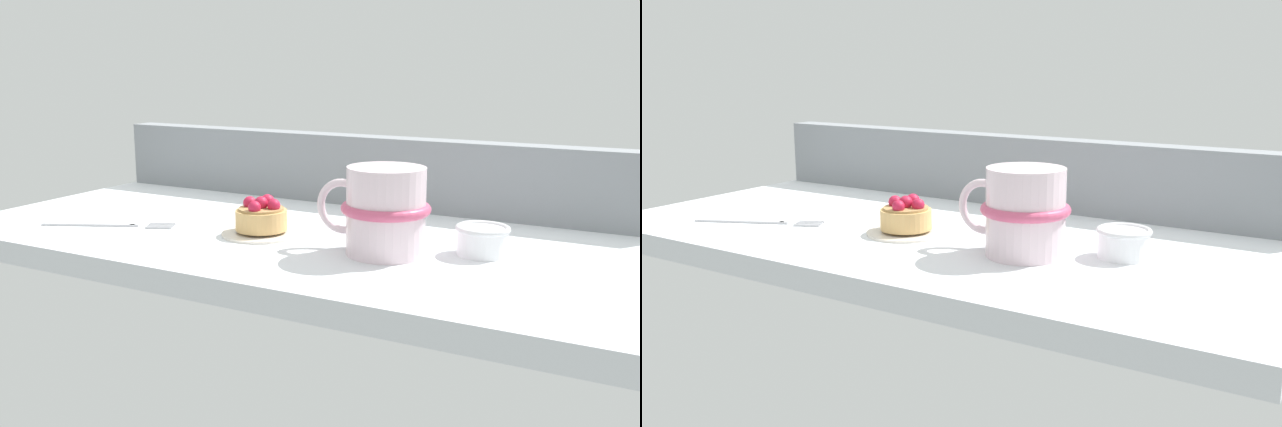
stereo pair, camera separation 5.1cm
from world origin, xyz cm
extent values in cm
cube|color=silver|center=(0.00, 0.00, -1.44)|extent=(88.31, 43.36, 2.89)
cube|color=gray|center=(0.00, 19.56, 5.23)|extent=(86.55, 4.24, 10.45)
cylinder|color=silver|center=(-2.71, -3.93, 0.32)|extent=(10.13, 10.13, 0.64)
cylinder|color=silver|center=(-2.71, -3.93, 0.16)|extent=(5.57, 5.57, 0.32)
cylinder|color=tan|center=(-2.71, -3.93, 1.91)|extent=(6.54, 6.54, 2.54)
cylinder|color=#AB854F|center=(-2.71, -3.93, 3.34)|extent=(5.76, 5.76, 0.30)
sphere|color=#B71938|center=(-2.71, -3.93, 4.05)|extent=(1.77, 1.77, 1.77)
sphere|color=#B71938|center=(-0.97, -3.70, 3.90)|extent=(1.64, 1.64, 1.64)
sphere|color=#B71938|center=(-2.97, -2.05, 3.97)|extent=(1.79, 1.79, 1.79)
sphere|color=#B71938|center=(-4.47, -3.84, 3.90)|extent=(1.73, 1.73, 1.73)
sphere|color=#B71938|center=(-2.45, -5.82, 3.90)|extent=(1.60, 1.60, 1.60)
cylinder|color=silver|center=(14.67, -4.93, 5.03)|extent=(8.97, 8.97, 10.05)
torus|color=#C64C70|center=(14.67, -4.93, 5.34)|extent=(10.21, 10.21, 1.20)
torus|color=silver|center=(9.20, -4.93, 5.03)|extent=(6.56, 0.93, 6.56)
cube|color=#B7B7BC|center=(-25.62, -10.96, 0.30)|extent=(11.71, 5.91, 0.60)
cube|color=#B7B7BC|center=(-19.91, -8.32, 0.30)|extent=(1.32, 1.01, 0.60)
cube|color=#B7B7BC|center=(-16.27, -7.85, 0.30)|extent=(3.28, 1.69, 0.60)
cube|color=#B7B7BC|center=(-16.58, -7.19, 0.30)|extent=(3.28, 1.69, 0.60)
cube|color=#B7B7BC|center=(-16.89, -6.52, 0.30)|extent=(3.28, 1.69, 0.60)
cube|color=#B7B7BC|center=(-17.19, -5.85, 0.30)|extent=(3.28, 1.69, 0.60)
cylinder|color=white|center=(24.50, 0.03, 1.56)|extent=(5.70, 5.70, 3.12)
torus|color=silver|center=(24.50, 0.03, 3.12)|extent=(6.18, 6.18, 0.60)
camera|label=1|loc=(44.99, -76.68, 21.93)|focal=39.58mm
camera|label=2|loc=(49.43, -74.11, 21.93)|focal=39.58mm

